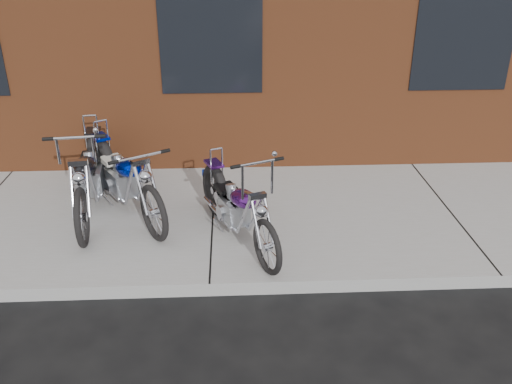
{
  "coord_description": "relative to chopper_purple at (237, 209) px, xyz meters",
  "views": [
    {
      "loc": [
        0.25,
        -4.52,
        3.32
      ],
      "look_at": [
        0.51,
        0.8,
        0.78
      ],
      "focal_mm": 38.0,
      "sensor_mm": 36.0,
      "label": 1
    }
  ],
  "objects": [
    {
      "name": "ground",
      "position": [
        -0.3,
        -0.91,
        -0.52
      ],
      "size": [
        120.0,
        120.0,
        0.0
      ],
      "primitive_type": "plane",
      "color": "black",
      "rests_on": "ground"
    },
    {
      "name": "sidewalk",
      "position": [
        -0.3,
        0.59,
        -0.45
      ],
      "size": [
        22.0,
        3.0,
        0.15
      ],
      "primitive_type": "cube",
      "color": "gray",
      "rests_on": "ground"
    },
    {
      "name": "chopper_purple",
      "position": [
        0.0,
        0.0,
        0.0
      ],
      "size": [
        0.89,
        1.93,
        1.15
      ],
      "rotation": [
        0.0,
        0.0,
        -1.17
      ],
      "color": "black",
      "rests_on": "sidewalk"
    },
    {
      "name": "chopper_blue",
      "position": [
        -1.38,
        0.76,
        0.05
      ],
      "size": [
        1.29,
        2.04,
        1.01
      ],
      "rotation": [
        0.0,
        0.0,
        -1.03
      ],
      "color": "black",
      "rests_on": "sidewalk"
    },
    {
      "name": "chopper_third",
      "position": [
        -1.82,
        0.82,
        0.06
      ],
      "size": [
        0.58,
        2.36,
        1.2
      ],
      "rotation": [
        0.0,
        0.0,
        -1.46
      ],
      "color": "black",
      "rests_on": "sidewalk"
    }
  ]
}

